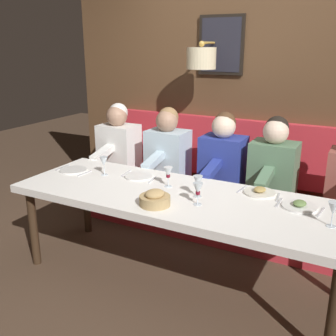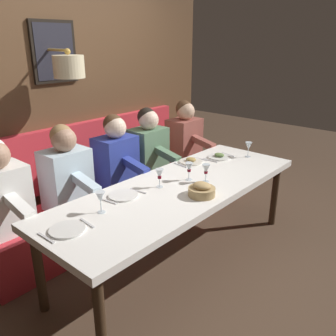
# 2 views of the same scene
# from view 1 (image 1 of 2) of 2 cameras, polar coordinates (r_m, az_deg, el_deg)

# --- Properties ---
(ground_plane) EXTENTS (12.00, 12.00, 0.00)m
(ground_plane) POSITION_cam_1_polar(r_m,az_deg,el_deg) (3.32, 1.27, -15.82)
(ground_plane) COLOR #4C3828
(dining_table) EXTENTS (0.90, 2.58, 0.74)m
(dining_table) POSITION_cam_1_polar(r_m,az_deg,el_deg) (3.00, 1.36, -4.96)
(dining_table) COLOR white
(dining_table) RESTS_ON ground_plane
(banquette_bench) EXTENTS (0.52, 2.78, 0.45)m
(banquette_bench) POSITION_cam_1_polar(r_m,az_deg,el_deg) (3.93, 7.16, -6.63)
(banquette_bench) COLOR red
(banquette_bench) RESTS_ON ground_plane
(back_wall_panel) EXTENTS (0.59, 3.98, 2.90)m
(back_wall_panel) POSITION_cam_1_polar(r_m,az_deg,el_deg) (4.16, 10.58, 10.92)
(back_wall_panel) COLOR brown
(back_wall_panel) RESTS_ON ground_plane
(diner_near) EXTENTS (0.60, 0.40, 0.79)m
(diner_near) POSITION_cam_1_polar(r_m,az_deg,el_deg) (3.59, 15.07, 0.56)
(diner_near) COLOR #567A5B
(diner_near) RESTS_ON banquette_bench
(diner_middle) EXTENTS (0.60, 0.40, 0.79)m
(diner_middle) POSITION_cam_1_polar(r_m,az_deg,el_deg) (3.71, 7.96, 1.57)
(diner_middle) COLOR #283893
(diner_middle) RESTS_ON banquette_bench
(diner_far) EXTENTS (0.60, 0.40, 0.79)m
(diner_far) POSITION_cam_1_polar(r_m,az_deg,el_deg) (3.94, -0.08, 2.68)
(diner_far) COLOR silver
(diner_far) RESTS_ON banquette_bench
(diner_farthest) EXTENTS (0.60, 0.40, 0.79)m
(diner_farthest) POSITION_cam_1_polar(r_m,az_deg,el_deg) (4.25, -7.21, 3.63)
(diner_farthest) COLOR white
(diner_farthest) RESTS_ON banquette_bench
(place_setting_0) EXTENTS (0.24, 0.31, 0.01)m
(place_setting_0) POSITION_cam_1_polar(r_m,az_deg,el_deg) (3.62, -13.59, -0.30)
(place_setting_0) COLOR silver
(place_setting_0) RESTS_ON dining_table
(place_setting_1) EXTENTS (0.24, 0.33, 0.05)m
(place_setting_1) POSITION_cam_1_polar(r_m,az_deg,el_deg) (3.07, 13.18, -3.38)
(place_setting_1) COLOR silver
(place_setting_1) RESTS_ON dining_table
(place_setting_2) EXTENTS (0.24, 0.33, 0.01)m
(place_setting_2) POSITION_cam_1_polar(r_m,az_deg,el_deg) (3.37, -4.29, -1.21)
(place_setting_2) COLOR white
(place_setting_2) RESTS_ON dining_table
(place_setting_3) EXTENTS (0.24, 0.32, 0.05)m
(place_setting_3) POSITION_cam_1_polar(r_m,az_deg,el_deg) (2.89, 18.57, -5.21)
(place_setting_3) COLOR white
(place_setting_3) RESTS_ON dining_table
(wine_glass_0) EXTENTS (0.07, 0.07, 0.16)m
(wine_glass_0) POSITION_cam_1_polar(r_m,az_deg,el_deg) (2.90, 4.36, -2.05)
(wine_glass_0) COLOR silver
(wine_glass_0) RESTS_ON dining_table
(wine_glass_1) EXTENTS (0.07, 0.07, 0.16)m
(wine_glass_1) POSITION_cam_1_polar(r_m,az_deg,el_deg) (2.63, 22.89, -5.54)
(wine_glass_1) COLOR silver
(wine_glass_1) RESTS_ON dining_table
(wine_glass_2) EXTENTS (0.07, 0.07, 0.16)m
(wine_glass_2) POSITION_cam_1_polar(r_m,az_deg,el_deg) (3.43, -9.31, 0.86)
(wine_glass_2) COLOR silver
(wine_glass_2) RESTS_ON dining_table
(wine_glass_3) EXTENTS (0.07, 0.07, 0.16)m
(wine_glass_3) POSITION_cam_1_polar(r_m,az_deg,el_deg) (3.10, 0.02, -0.72)
(wine_glass_3) COLOR silver
(wine_glass_3) RESTS_ON dining_table
(wine_glass_4) EXTENTS (0.07, 0.07, 0.16)m
(wine_glass_4) POSITION_cam_1_polar(r_m,az_deg,el_deg) (2.76, 4.37, -3.11)
(wine_glass_4) COLOR silver
(wine_glass_4) RESTS_ON dining_table
(bread_bowl) EXTENTS (0.22, 0.22, 0.12)m
(bread_bowl) POSITION_cam_1_polar(r_m,az_deg,el_deg) (2.77, -1.93, -4.49)
(bread_bowl) COLOR tan
(bread_bowl) RESTS_ON dining_table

